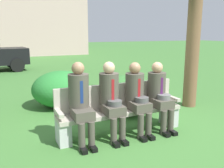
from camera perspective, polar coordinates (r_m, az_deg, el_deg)
name	(u,v)px	position (r m, az deg, el deg)	size (l,w,h in m)	color
ground_plane	(129,127)	(4.93, 3.98, -9.87)	(80.00, 80.00, 0.00)	#3E7333
park_bench	(120,110)	(4.54, 1.75, -5.93)	(2.33, 0.44, 0.90)	#B7AD9E
seated_man_leftmost	(80,99)	(4.07, -7.35, -3.46)	(0.34, 0.72, 1.36)	#4C473D
seated_man_centerleft	(111,97)	(4.25, -0.21, -2.92)	(0.34, 0.72, 1.33)	#4C473D
seated_man_centerright	(137,95)	(4.47, 5.84, -2.45)	(0.34, 0.72, 1.30)	#4C473D
seated_man_rightmost	(159,92)	(4.72, 10.89, -1.93)	(0.34, 0.72, 1.28)	#4C473D
shrub_near_bench	(126,94)	(5.71, 3.29, -2.29)	(1.37, 1.26, 0.86)	#2F672C
shrub_mid_lawn	(61,89)	(6.24, -11.65, -1.10)	(1.43, 1.31, 0.90)	#297C32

